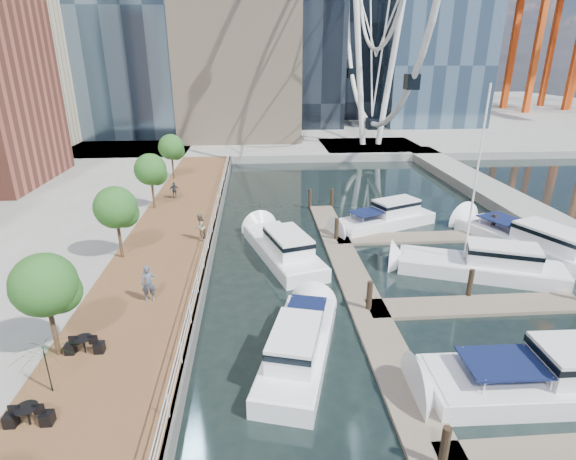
{
  "coord_description": "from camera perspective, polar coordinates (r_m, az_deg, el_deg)",
  "views": [
    {
      "loc": [
        -2.87,
        -12.61,
        12.73
      ],
      "look_at": [
        -0.98,
        12.77,
        3.0
      ],
      "focal_mm": 28.0,
      "sensor_mm": 36.0,
      "label": 1
    }
  ],
  "objects": [
    {
      "name": "street_trees",
      "position": [
        29.19,
        -21.07,
        2.68
      ],
      "size": [
        2.6,
        42.6,
        4.6
      ],
      "color": "#3F2B1C",
      "rests_on": "ground"
    },
    {
      "name": "land_far",
      "position": [
        115.3,
        -2.9,
        14.81
      ],
      "size": [
        200.0,
        114.0,
        1.0
      ],
      "primitive_type": "cube",
      "color": "gray",
      "rests_on": "ground"
    },
    {
      "name": "breakwater",
      "position": [
        41.67,
        29.3,
        1.09
      ],
      "size": [
        4.0,
        60.0,
        1.0
      ],
      "primitive_type": "cube",
      "color": "gray",
      "rests_on": "ground"
    },
    {
      "name": "pedestrian_far",
      "position": [
        41.5,
        -14.21,
        4.94
      ],
      "size": [
        0.9,
        0.43,
        1.5
      ],
      "primitive_type": "imported",
      "rotation": [
        0.0,
        0.0,
        3.21
      ],
      "color": "#31393E",
      "rests_on": "boardwalk"
    },
    {
      "name": "pedestrian_near",
      "position": [
        24.18,
        -17.3,
        -6.51
      ],
      "size": [
        0.8,
        0.61,
        1.96
      ],
      "primitive_type": "imported",
      "rotation": [
        0.0,
        0.0,
        0.21
      ],
      "color": "#444B5A",
      "rests_on": "boardwalk"
    },
    {
      "name": "floating_docks",
      "position": [
        27.88,
        19.23,
        -6.38
      ],
      "size": [
        16.0,
        34.0,
        2.6
      ],
      "color": "#6D6051",
      "rests_on": "ground"
    },
    {
      "name": "pedestrian_mid",
      "position": [
        31.36,
        -11.13,
        0.41
      ],
      "size": [
        1.09,
        1.16,
        1.9
      ],
      "primitive_type": "imported",
      "rotation": [
        0.0,
        0.0,
        -2.12
      ],
      "color": "#85755C",
      "rests_on": "boardwalk"
    },
    {
      "name": "pier",
      "position": [
        67.89,
        10.37,
        10.21
      ],
      "size": [
        14.0,
        12.0,
        1.0
      ],
      "primitive_type": "cube",
      "color": "gray",
      "rests_on": "ground"
    },
    {
      "name": "port_cranes",
      "position": [
        129.43,
        31.14,
        21.4
      ],
      "size": [
        40.0,
        52.0,
        38.0
      ],
      "color": "#D84C14",
      "rests_on": "ground"
    },
    {
      "name": "boardwalk",
      "position": [
        30.82,
        -15.39,
        -3.26
      ],
      "size": [
        6.0,
        60.0,
        1.0
      ],
      "primitive_type": "cube",
      "color": "brown",
      "rests_on": "ground"
    },
    {
      "name": "moored_yachts",
      "position": [
        29.78,
        20.57,
        -5.83
      ],
      "size": [
        24.34,
        32.59,
        11.5
      ],
      "color": "white",
      "rests_on": "ground"
    },
    {
      "name": "ground",
      "position": [
        18.15,
        6.66,
        -23.8
      ],
      "size": [
        520.0,
        520.0,
        0.0
      ],
      "primitive_type": "plane",
      "color": "black",
      "rests_on": "ground"
    },
    {
      "name": "railing",
      "position": [
        29.97,
        -10.13,
        -1.38
      ],
      "size": [
        0.1,
        60.0,
        1.05
      ],
      "primitive_type": null,
      "color": "white",
      "rests_on": "boardwalk"
    },
    {
      "name": "yacht_foreground",
      "position": [
        22.36,
        30.87,
        -17.22
      ],
      "size": [
        11.93,
        3.41,
        2.15
      ],
      "primitive_type": null,
      "rotation": [
        0.0,
        0.0,
        1.55
      ],
      "color": "white",
      "rests_on": "ground"
    },
    {
      "name": "seawall",
      "position": [
        30.36,
        -9.82,
        -3.16
      ],
      "size": [
        0.25,
        60.0,
        1.0
      ],
      "primitive_type": "cube",
      "color": "#595954",
      "rests_on": "ground"
    }
  ]
}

